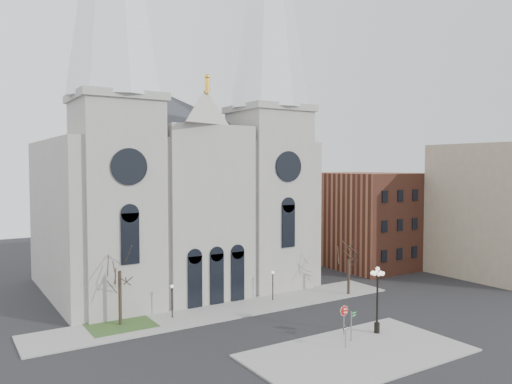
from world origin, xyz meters
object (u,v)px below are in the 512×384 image
street_name_sign (352,324)px  stop_sign (344,314)px  one_way_sign (345,332)px  globe_lamp (377,291)px

street_name_sign → stop_sign: bearing=56.9°
stop_sign → one_way_sign: 3.36m
stop_sign → globe_lamp: bearing=-1.5°
street_name_sign → globe_lamp: bearing=-11.4°
stop_sign → globe_lamp: 3.61m
stop_sign → one_way_sign: size_ratio=1.40×
globe_lamp → one_way_sign: 5.68m
one_way_sign → street_name_sign: bearing=12.0°
stop_sign → globe_lamp: (2.83, -1.23, 1.89)m
globe_lamp → street_name_sign: bearing=-175.6°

